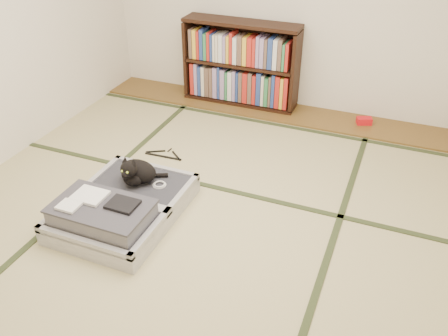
% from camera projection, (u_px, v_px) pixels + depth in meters
% --- Properties ---
extents(floor, '(4.50, 4.50, 0.00)m').
position_uv_depth(floor, '(201.00, 216.00, 3.66)').
color(floor, '#C0BA80').
rests_on(floor, ground).
extents(wood_strip, '(4.00, 0.50, 0.02)m').
position_uv_depth(wood_strip, '(276.00, 111.00, 5.21)').
color(wood_strip, brown).
rests_on(wood_strip, ground).
extents(red_item, '(0.17, 0.14, 0.07)m').
position_uv_depth(red_item, '(364.00, 121.00, 4.92)').
color(red_item, red).
rests_on(red_item, wood_strip).
extents(room_shell, '(4.50, 4.50, 4.50)m').
position_uv_depth(room_shell, '(195.00, 27.00, 2.87)').
color(room_shell, white).
rests_on(room_shell, ground).
extents(tatami_borders, '(4.00, 4.50, 0.01)m').
position_uv_depth(tatami_borders, '(225.00, 183.00, 4.04)').
color(tatami_borders, '#2D381E').
rests_on(tatami_borders, ground).
extents(bookcase, '(1.27, 0.29, 0.92)m').
position_uv_depth(bookcase, '(241.00, 65.00, 5.18)').
color(bookcase, black).
rests_on(bookcase, wood_strip).
extents(suitcase, '(0.79, 1.05, 0.31)m').
position_uv_depth(suitcase, '(120.00, 208.00, 3.57)').
color(suitcase, silver).
rests_on(suitcase, floor).
extents(cat, '(0.35, 0.35, 0.28)m').
position_uv_depth(cat, '(136.00, 172.00, 3.72)').
color(cat, black).
rests_on(cat, suitcase).
extents(cable_coil, '(0.11, 0.11, 0.03)m').
position_uv_depth(cable_coil, '(159.00, 185.00, 3.74)').
color(cable_coil, white).
rests_on(cable_coil, suitcase).
extents(hanger, '(0.38, 0.18, 0.01)m').
position_uv_depth(hanger, '(165.00, 155.00, 4.42)').
color(hanger, black).
rests_on(hanger, floor).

